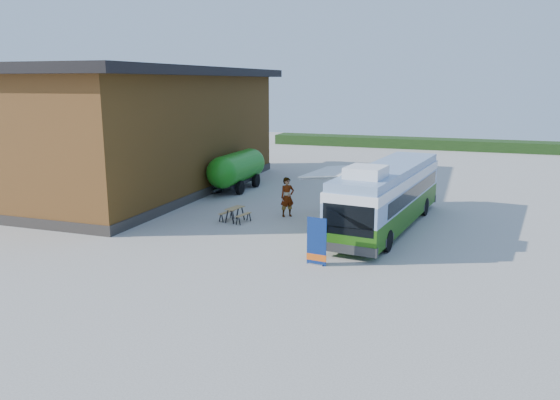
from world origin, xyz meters
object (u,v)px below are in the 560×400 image
at_px(bus, 388,194).
at_px(picnic_table, 235,211).
at_px(person_a, 287,197).
at_px(banner, 317,246).
at_px(slurry_tanker, 237,168).
at_px(person_b, 354,185).

relative_size(bus, picnic_table, 7.90).
bearing_deg(person_a, bus, -47.95).
bearing_deg(person_a, banner, -104.84).
bearing_deg(banner, slurry_tanker, 132.47).
xyz_separation_m(picnic_table, person_b, (4.46, 6.72, 0.38)).
bearing_deg(person_b, picnic_table, -3.63).
relative_size(banner, picnic_table, 1.28).
xyz_separation_m(banner, person_b, (-1.01, 11.60, 0.16)).
xyz_separation_m(bus, person_b, (-2.68, 5.45, -0.70)).
xyz_separation_m(person_a, person_b, (2.39, 4.90, -0.10)).
bearing_deg(bus, person_a, -178.79).
distance_m(bus, person_a, 5.13).
height_order(person_b, slurry_tanker, slurry_tanker).
bearing_deg(person_a, slurry_tanker, 91.43).
height_order(bus, picnic_table, bus).
xyz_separation_m(bus, person_a, (-5.07, 0.55, -0.61)).
relative_size(person_a, slurry_tanker, 0.31).
xyz_separation_m(bus, picnic_table, (-7.14, -1.27, -1.08)).
bearing_deg(banner, picnic_table, 145.67).
bearing_deg(picnic_table, banner, -30.77).
distance_m(banner, slurry_tanker, 14.94).
height_order(person_a, slurry_tanker, slurry_tanker).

